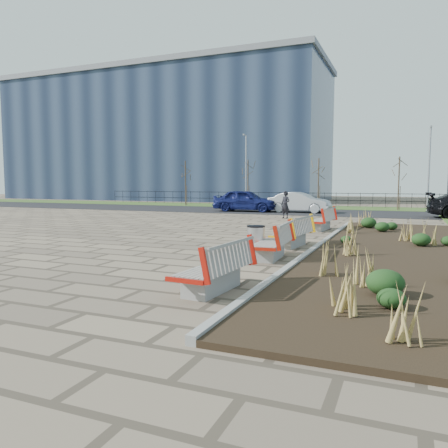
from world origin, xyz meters
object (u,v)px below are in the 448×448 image
at_px(litter_bin, 256,241).
at_px(lamp_west, 246,171).
at_px(car_silver, 300,202).
at_px(bench_c, 291,232).
at_px(bench_b, 270,241).
at_px(bench_d, 320,219).
at_px(car_blue, 245,200).
at_px(pedestrian, 285,205).
at_px(lamp_east, 429,170).
at_px(bench_a, 212,266).

height_order(litter_bin, lamp_west, lamp_west).
bearing_deg(car_silver, bench_c, -166.43).
distance_m(bench_b, car_silver, 18.90).
distance_m(bench_d, car_blue, 12.55).
bearing_deg(bench_c, pedestrian, 111.54).
relative_size(litter_bin, pedestrian, 0.53).
distance_m(bench_c, litter_bin, 2.14).
distance_m(litter_bin, lamp_west, 24.49).
bearing_deg(litter_bin, lamp_east, 76.33).
height_order(bench_d, car_blue, car_blue).
relative_size(bench_a, lamp_west, 0.35).
bearing_deg(bench_a, litter_bin, 101.64).
distance_m(bench_c, car_blue, 17.24).
xyz_separation_m(bench_b, pedestrian, (-3.05, 13.49, 0.31)).
xyz_separation_m(pedestrian, car_blue, (-4.16, 4.64, 0.01)).
xyz_separation_m(bench_c, lamp_west, (-9.00, 20.78, 2.54)).
relative_size(bench_b, bench_d, 1.00).
height_order(pedestrian, lamp_west, lamp_west).
bearing_deg(bench_d, bench_c, -84.47).
relative_size(bench_b, litter_bin, 2.46).
relative_size(pedestrian, car_silver, 0.38).
relative_size(bench_c, lamp_east, 0.35).
relative_size(bench_c, pedestrian, 1.30).
bearing_deg(bench_d, car_blue, 130.59).
bearing_deg(bench_a, car_blue, 112.48).
distance_m(car_blue, lamp_west, 5.86).
bearing_deg(bench_b, lamp_east, 74.24).
height_order(bench_c, car_silver, car_silver).
height_order(bench_b, lamp_east, lamp_east).
height_order(bench_b, car_silver, car_silver).
bearing_deg(lamp_east, car_silver, -150.89).
bearing_deg(bench_d, lamp_east, 77.52).
distance_m(bench_d, litter_bin, 7.47).
bearing_deg(car_silver, lamp_west, 52.43).
bearing_deg(bench_b, bench_c, 86.38).
bearing_deg(lamp_west, bench_d, -59.67).
height_order(car_blue, car_silver, car_blue).
xyz_separation_m(bench_a, lamp_east, (5.00, 27.24, 2.54)).
bearing_deg(car_blue, lamp_east, -69.93).
relative_size(car_blue, lamp_west, 0.78).
relative_size(bench_a, lamp_east, 0.35).
relative_size(car_blue, car_silver, 1.08).
distance_m(pedestrian, lamp_east, 12.84).
bearing_deg(car_silver, bench_b, -167.95).
xyz_separation_m(bench_d, car_silver, (-3.35, 10.74, 0.23)).
distance_m(bench_d, car_silver, 11.25).
height_order(bench_b, lamp_west, lamp_west).
bearing_deg(pedestrian, lamp_east, 73.48).
height_order(bench_d, lamp_west, lamp_west).
distance_m(bench_c, bench_d, 5.39).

